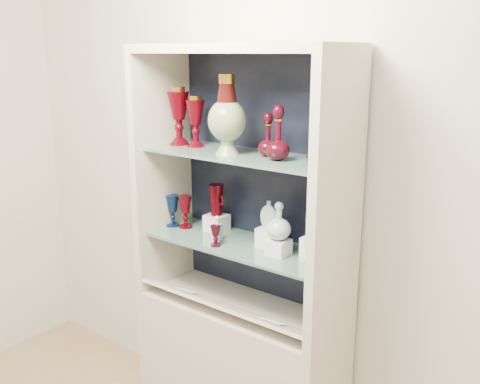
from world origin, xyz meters
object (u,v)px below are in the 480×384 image
Objects in this scene: ruby_goblet_small at (216,236)px; enamel_urn at (227,115)px; ruby_decanter_b at (268,133)px; pedestal_lamp_left at (179,116)px; clear_round_decanter at (279,222)px; ruby_decanter_a at (278,129)px; flat_flask at (269,214)px; pedestal_lamp_right at (196,121)px; ruby_pitcher at (216,200)px; ruby_goblet_tall at (185,212)px; cameo_medallion at (313,223)px; cobalt_goblet at (173,211)px; clear_square_bottle at (217,228)px; lidded_bowl at (317,154)px.

enamel_urn is at bearing 59.66° from ruby_goblet_small.
enamel_urn is at bearing -156.96° from ruby_decanter_b.
pedestal_lamp_left is 0.73m from clear_round_decanter.
ruby_decanter_b is 1.25× the size of clear_round_decanter.
ruby_decanter_b reaches higher than clear_round_decanter.
ruby_decanter_a is 1.98× the size of flat_flask.
pedestal_lamp_right is 1.56× the size of ruby_pitcher.
ruby_goblet_small is (0.29, -0.11, -0.03)m from ruby_goblet_tall.
ruby_goblet_tall is 0.73m from cameo_medallion.
ruby_goblet_tall is (0.07, 0.02, 0.00)m from cobalt_goblet.
pedestal_lamp_left is 0.57m from clear_square_bottle.
pedestal_lamp_left reaches higher than lidded_bowl.
enamel_urn is 0.45m from lidded_bowl.
cameo_medallion is at bearing 1.89° from cobalt_goblet.
ruby_pitcher is (0.15, 0.06, 0.07)m from ruby_goblet_tall.
ruby_pitcher is 1.18× the size of flat_flask.
ruby_decanter_b is at bearing 7.67° from ruby_pitcher.
enamel_urn reaches higher than ruby_pitcher.
ruby_decanter_b is (-0.09, 0.05, -0.03)m from ruby_decanter_a.
lidded_bowl reaches higher than clear_round_decanter.
clear_square_bottle is 0.92× the size of flat_flask.
clear_round_decanter is (0.09, -0.05, -0.00)m from flat_flask.
ruby_pitcher is at bearing 130.61° from clear_square_bottle.
ruby_goblet_tall is 0.31m from ruby_goblet_small.
pedestal_lamp_left is 0.52m from ruby_decanter_b.
cameo_medallion is (0.72, 0.01, 0.08)m from ruby_goblet_tall.
enamel_urn is at bearing -10.07° from pedestal_lamp_left.
flat_flask is (0.17, 0.08, -0.44)m from enamel_urn.
ruby_goblet_tall is 1.07× the size of ruby_pitcher.
lidded_bowl is at bearing -8.71° from ruby_decanter_b.
clear_round_decanter is (0.29, 0.08, 0.10)m from ruby_goblet_small.
pedestal_lamp_right is at bearing 175.82° from clear_round_decanter.
clear_square_bottle is at bearing -17.93° from pedestal_lamp_right.
pedestal_lamp_left is at bearing 176.93° from clear_round_decanter.
ruby_decanter_b reaches higher than flat_flask.
flat_flask reaches higher than clear_square_bottle.
enamel_urn is 2.25× the size of ruby_pitcher.
flat_flask is (0.49, 0.02, 0.07)m from ruby_goblet_tall.
pedestal_lamp_left is 1.16× the size of pedestal_lamp_right.
flat_flask is at bearing 83.10° from ruby_decanter_b.
clear_square_bottle is (0.28, -0.05, -0.50)m from pedestal_lamp_left.
pedestal_lamp_right is at bearing -128.35° from ruby_pitcher.
pedestal_lamp_left is 0.66m from flat_flask.
lidded_bowl is at bearing 2.35° from clear_square_bottle.
pedestal_lamp_left reaches higher than ruby_goblet_small.
ruby_pitcher is at bearing 128.66° from ruby_goblet_small.
ruby_goblet_small is 0.46m from cameo_medallion.
ruby_goblet_tall is 0.58m from clear_round_decanter.
flat_flask is at bearing 34.17° from ruby_goblet_small.
lidded_bowl is at bearing 7.58° from ruby_pitcher.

